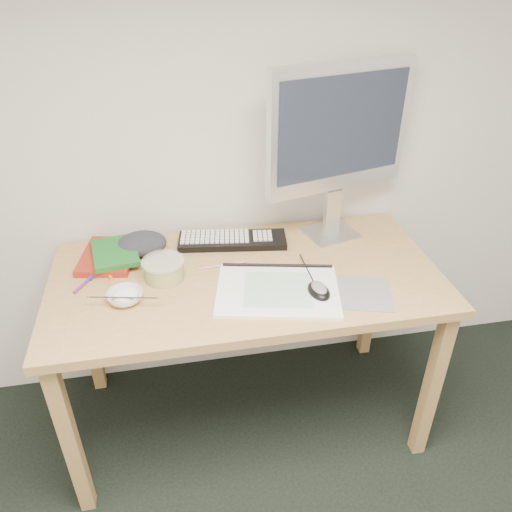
{
  "coord_description": "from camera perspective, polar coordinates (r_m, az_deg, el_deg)",
  "views": [
    {
      "loc": [
        -0.49,
        -0.04,
        1.77
      ],
      "look_at": [
        -0.22,
        1.42,
        0.83
      ],
      "focal_mm": 35.0,
      "sensor_mm": 36.0,
      "label": 1
    }
  ],
  "objects": [
    {
      "name": "mousepad",
      "position": [
        1.74,
        11.73,
        -4.17
      ],
      "size": [
        0.26,
        0.25,
        0.0
      ],
      "primitive_type": "cube",
      "rotation": [
        0.0,
        0.0,
        -0.28
      ],
      "color": "gray",
      "rests_on": "desk"
    },
    {
      "name": "rice_bowl",
      "position": [
        1.72,
        -14.72,
        -4.55
      ],
      "size": [
        0.12,
        0.12,
        0.04
      ],
      "primitive_type": "imported",
      "rotation": [
        0.0,
        0.0,
        0.03
      ],
      "color": "silver",
      "rests_on": "desk"
    },
    {
      "name": "fruit_tub",
      "position": [
        1.79,
        -10.48,
        -1.52
      ],
      "size": [
        0.19,
        0.19,
        0.07
      ],
      "primitive_type": "cylinder",
      "rotation": [
        0.0,
        0.0,
        -0.28
      ],
      "color": "#DAD34D",
      "rests_on": "desk"
    },
    {
      "name": "marker_purple",
      "position": [
        1.85,
        -19.02,
        -2.94
      ],
      "size": [
        0.07,
        0.11,
        0.01
      ],
      "primitive_type": "cylinder",
      "rotation": [
        0.0,
        1.57,
        1.06
      ],
      "color": "#602484",
      "rests_on": "desk"
    },
    {
      "name": "monitor",
      "position": [
        1.9,
        9.5,
        13.64
      ],
      "size": [
        0.57,
        0.22,
        0.68
      ],
      "rotation": [
        0.0,
        0.0,
        0.26
      ],
      "color": "silver",
      "rests_on": "desk"
    },
    {
      "name": "keyboard",
      "position": [
        1.98,
        -2.71,
        1.79
      ],
      "size": [
        0.44,
        0.19,
        0.03
      ],
      "primitive_type": "cube",
      "rotation": [
        0.0,
        0.0,
        -0.14
      ],
      "color": "black",
      "rests_on": "desk"
    },
    {
      "name": "sketchpad",
      "position": [
        1.71,
        2.49,
        -3.97
      ],
      "size": [
        0.47,
        0.38,
        0.01
      ],
      "primitive_type": "cube",
      "rotation": [
        0.0,
        0.0,
        -0.21
      ],
      "color": "white",
      "rests_on": "desk"
    },
    {
      "name": "cloth_lump",
      "position": [
        1.97,
        -12.91,
        1.39
      ],
      "size": [
        0.19,
        0.17,
        0.07
      ],
      "primitive_type": "ellipsoid",
      "rotation": [
        0.0,
        0.0,
        0.31
      ],
      "color": "#272B2F",
      "rests_on": "desk"
    },
    {
      "name": "marker_orange",
      "position": [
        1.9,
        -16.68,
        -1.43
      ],
      "size": [
        0.05,
        0.14,
        0.01
      ],
      "primitive_type": "cylinder",
      "rotation": [
        0.0,
        1.57,
        1.85
      ],
      "color": "orange",
      "rests_on": "desk"
    },
    {
      "name": "marker_blue",
      "position": [
        1.9,
        -17.54,
        -1.66
      ],
      "size": [
        0.06,
        0.11,
        0.01
      ],
      "primitive_type": "cylinder",
      "rotation": [
        0.0,
        1.57,
        1.1
      ],
      "color": "#1C239A",
      "rests_on": "desk"
    },
    {
      "name": "book_green",
      "position": [
        1.93,
        -15.83,
        0.38
      ],
      "size": [
        0.19,
        0.24,
        0.02
      ],
      "primitive_type": "cube",
      "rotation": [
        0.0,
        0.0,
        0.16
      ],
      "color": "#175D1E",
      "rests_on": "book_red"
    },
    {
      "name": "book_red",
      "position": [
        1.96,
        -16.48,
        -0.01
      ],
      "size": [
        0.23,
        0.29,
        0.03
      ],
      "primitive_type": "cube",
      "rotation": [
        0.0,
        0.0,
        -0.18
      ],
      "color": "maroon",
      "rests_on": "desk"
    },
    {
      "name": "mouse",
      "position": [
        1.69,
        7.22,
        -3.66
      ],
      "size": [
        0.08,
        0.12,
        0.04
      ],
      "primitive_type": "ellipsoid",
      "rotation": [
        0.0,
        0.0,
        0.13
      ],
      "color": "black",
      "rests_on": "sketchpad"
    },
    {
      "name": "pencil_black",
      "position": [
        1.83,
        2.87,
        -1.35
      ],
      "size": [
        0.17,
        0.05,
        0.01
      ],
      "primitive_type": "cylinder",
      "rotation": [
        0.0,
        1.57,
        -0.23
      ],
      "color": "black",
      "rests_on": "desk"
    },
    {
      "name": "pencil_tan",
      "position": [
        1.83,
        -1.0,
        -1.49
      ],
      "size": [
        0.17,
        0.07,
        0.01
      ],
      "primitive_type": "cylinder",
      "rotation": [
        0.0,
        1.57,
        -0.37
      ],
      "color": "tan",
      "rests_on": "desk"
    },
    {
      "name": "chopsticks",
      "position": [
        1.68,
        -14.86,
        -4.63
      ],
      "size": [
        0.23,
        0.07,
        0.02
      ],
      "primitive_type": "cylinder",
      "rotation": [
        0.0,
        1.57,
        -0.21
      ],
      "color": "silver",
      "rests_on": "rice_bowl"
    },
    {
      "name": "pencil_pink",
      "position": [
        1.85,
        -3.78,
        -1.06
      ],
      "size": [
        0.18,
        0.02,
        0.01
      ],
      "primitive_type": "cylinder",
      "rotation": [
        0.0,
        1.57,
        0.09
      ],
      "color": "pink",
      "rests_on": "desk"
    },
    {
      "name": "desk",
      "position": [
        1.85,
        -1.12,
        -4.16
      ],
      "size": [
        1.4,
        0.7,
        0.75
      ],
      "color": "tan",
      "rests_on": "ground"
    }
  ]
}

